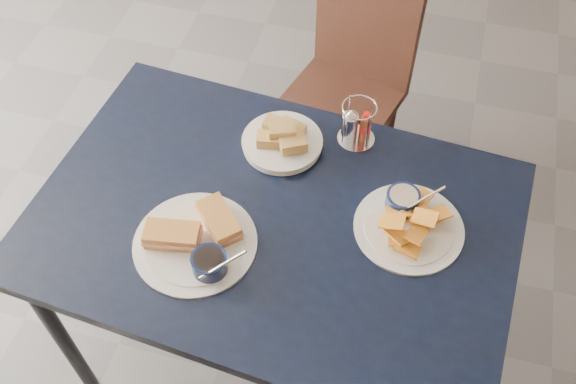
% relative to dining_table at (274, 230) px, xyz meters
% --- Properties ---
extents(ground, '(6.00, 6.00, 0.00)m').
position_rel_dining_table_xyz_m(ground, '(-0.17, 0.14, -0.69)').
color(ground, '#4C4C50').
rests_on(ground, ground).
extents(dining_table, '(1.35, 0.96, 0.75)m').
position_rel_dining_table_xyz_m(dining_table, '(0.00, 0.00, 0.00)').
color(dining_table, black).
rests_on(dining_table, ground).
extents(chair_far, '(0.49, 0.48, 0.85)m').
position_rel_dining_table_xyz_m(chair_far, '(0.03, 0.90, -0.20)').
color(chair_far, black).
rests_on(chair_far, ground).
extents(sandwich_plate, '(0.33, 0.32, 0.12)m').
position_rel_dining_table_xyz_m(sandwich_plate, '(-0.16, -0.13, 0.08)').
color(sandwich_plate, white).
rests_on(sandwich_plate, dining_table).
extents(plantain_plate, '(0.29, 0.29, 0.12)m').
position_rel_dining_table_xyz_m(plantain_plate, '(0.35, 0.07, 0.08)').
color(plantain_plate, white).
rests_on(plantain_plate, dining_table).
extents(bread_basket, '(0.23, 0.23, 0.08)m').
position_rel_dining_table_xyz_m(bread_basket, '(-0.04, 0.25, 0.09)').
color(bread_basket, white).
rests_on(bread_basket, dining_table).
extents(condiment_caddy, '(0.11, 0.11, 0.14)m').
position_rel_dining_table_xyz_m(condiment_caddy, '(0.15, 0.33, 0.12)').
color(condiment_caddy, silver).
rests_on(condiment_caddy, dining_table).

